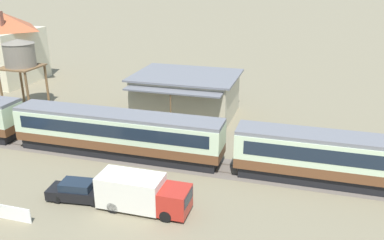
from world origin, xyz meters
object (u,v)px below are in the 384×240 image
(station_building, at_px, (186,95))
(parked_car_black, at_px, (79,191))
(water_tower, at_px, (20,55))
(station_house_terracotta_roof, at_px, (0,45))
(delivery_truck_red, at_px, (142,193))
(passenger_train, at_px, (233,145))

(station_building, bearing_deg, parked_car_black, -96.20)
(parked_car_black, bearing_deg, water_tower, 128.92)
(parked_car_black, bearing_deg, station_house_terracotta_roof, 130.30)
(station_building, distance_m, station_house_terracotta_roof, 30.50)
(water_tower, distance_m, parked_car_black, 24.24)
(water_tower, relative_size, delivery_truck_red, 1.28)
(passenger_train, xyz_separation_m, parked_car_black, (-9.60, -7.60, -1.52))
(station_building, bearing_deg, station_house_terracotta_roof, 167.80)
(station_building, bearing_deg, delivery_truck_red, -82.04)
(passenger_train, bearing_deg, delivery_truck_red, -122.92)
(passenger_train, relative_size, water_tower, 9.76)
(passenger_train, bearing_deg, station_house_terracotta_roof, 154.01)
(water_tower, distance_m, delivery_truck_red, 27.57)
(passenger_train, distance_m, station_house_terracotta_roof, 41.48)
(station_house_terracotta_roof, distance_m, water_tower, 14.19)
(passenger_train, height_order, station_house_terracotta_roof, station_house_terracotta_roof)
(station_building, height_order, parked_car_black, station_building)
(station_building, xyz_separation_m, station_house_terracotta_roof, (-29.68, 6.41, 2.92))
(passenger_train, xyz_separation_m, station_house_terracotta_roof, (-37.18, 18.12, 3.09))
(station_house_terracotta_roof, relative_size, delivery_truck_red, 1.65)
(delivery_truck_red, bearing_deg, station_house_terracotta_roof, 141.68)
(passenger_train, relative_size, parked_car_black, 17.13)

